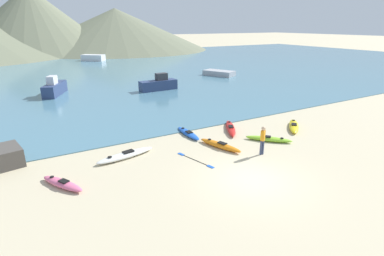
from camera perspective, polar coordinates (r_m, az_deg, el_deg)
The scene contains 17 objects.
ground_plane at distance 15.49m, azimuth 11.45°, elevation -9.63°, with size 400.00×400.00×0.00m, color #C6B793.
bay_water at distance 54.15m, azimuth -20.04°, elevation 10.29°, with size 160.00×70.00×0.06m, color teal.
far_hill_midright at distance 93.25m, azimuth -28.19°, elevation 17.64°, with size 41.44×41.44×16.55m, color #6B7056.
far_hill_right at distance 96.15m, azimuth -14.29°, elevation 17.77°, with size 53.90×53.90×11.75m, color #6B7056.
kayak_on_sand_0 at distance 18.91m, azimuth 5.38°, elevation -3.27°, with size 1.50×3.18×0.38m.
kayak_on_sand_1 at distance 20.96m, azimuth -0.74°, elevation -1.00°, with size 0.71×2.95×0.30m.
kayak_on_sand_2 at distance 22.06m, azimuth 7.36°, elevation -0.01°, with size 2.26×3.28×0.38m.
kayak_on_sand_3 at distance 23.55m, azimuth 18.82°, elevation 0.36°, with size 2.75×2.71×0.40m.
kayak_on_sand_4 at distance 15.82m, azimuth -23.47°, elevation -9.67°, with size 1.84×2.63×0.35m.
kayak_on_sand_5 at distance 20.51m, azimuth 14.41°, elevation -2.03°, with size 2.53×2.62×0.34m.
kayak_on_sand_6 at distance 17.88m, azimuth -12.50°, elevation -5.05°, with size 3.64×1.31×0.37m.
person_near_foreground at distance 18.04m, azimuth 13.31°, elevation -1.99°, with size 0.36×0.29×1.76m.
moored_boat_0 at distance 35.98m, azimuth -24.71°, elevation 6.94°, with size 3.02×4.66×2.10m.
moored_boat_1 at distance 45.66m, azimuth 5.16°, elevation 10.39°, with size 3.86×5.03×0.73m.
moored_boat_2 at distance 35.37m, azimuth -6.38°, elevation 8.28°, with size 4.43×1.48×1.93m.
moored_boat_4 at distance 67.64m, azimuth -18.30°, elevation 12.60°, with size 4.79×4.52×1.24m.
loose_paddle at distance 17.18m, azimuth 0.61°, elevation -6.14°, with size 0.91×2.73×0.03m.
Camera 1 is at (-9.23, -10.02, 7.37)m, focal length 28.00 mm.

